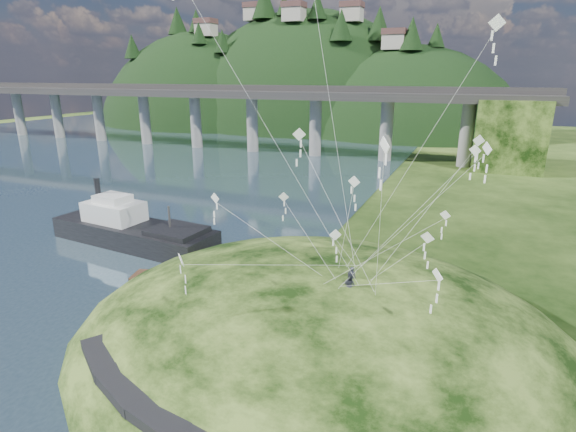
% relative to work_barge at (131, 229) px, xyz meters
% --- Properties ---
extents(ground, '(320.00, 320.00, 0.00)m').
position_rel_work_barge_xyz_m(ground, '(16.16, -10.93, -1.67)').
color(ground, black).
rests_on(ground, ground).
extents(grass_hill, '(36.00, 32.00, 13.00)m').
position_rel_work_barge_xyz_m(grass_hill, '(24.16, -8.93, -3.17)').
color(grass_hill, black).
rests_on(grass_hill, ground).
extents(footpath, '(22.29, 5.84, 0.83)m').
position_rel_work_barge_xyz_m(footpath, '(23.62, -20.67, 0.41)').
color(footpath, black).
rests_on(footpath, ground).
extents(bridge, '(160.00, 11.00, 15.00)m').
position_rel_work_barge_xyz_m(bridge, '(-10.30, 59.14, 8.03)').
color(bridge, '#2D2B2B').
rests_on(bridge, ground).
extents(far_ridge, '(153.00, 70.00, 94.50)m').
position_rel_work_barge_xyz_m(far_ridge, '(-27.42, 111.24, -9.11)').
color(far_ridge, black).
rests_on(far_ridge, ground).
extents(work_barge, '(19.44, 6.88, 6.67)m').
position_rel_work_barge_xyz_m(work_barge, '(0.00, 0.00, 0.00)').
color(work_barge, black).
rests_on(work_barge, ground).
extents(wooden_dock, '(13.06, 5.14, 0.93)m').
position_rel_work_barge_xyz_m(wooden_dock, '(12.55, -5.35, -1.26)').
color(wooden_dock, '#3A2318').
rests_on(wooden_dock, ground).
extents(kite_flyers, '(0.96, 1.68, 1.59)m').
position_rel_work_barge_xyz_m(kite_flyers, '(26.55, -10.11, 4.03)').
color(kite_flyers, '#292B36').
rests_on(kite_flyers, ground).
extents(kite_swarm, '(18.45, 16.79, 20.35)m').
position_rel_work_barge_xyz_m(kite_swarm, '(25.57, -8.54, 10.56)').
color(kite_swarm, white).
rests_on(kite_swarm, ground).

